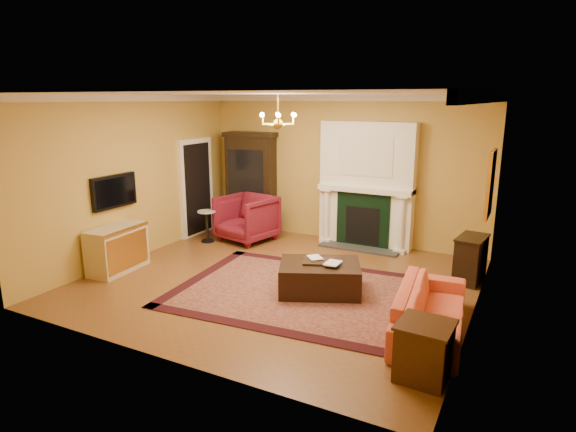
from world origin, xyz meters
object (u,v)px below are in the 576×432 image
Objects in this scene: leather_ottoman at (320,277)px; china_cabinet at (252,185)px; pedestal_table at (207,224)px; end_table at (424,352)px; commode at (117,249)px; coral_sofa at (431,303)px; wingback_armchair at (247,216)px; console_table at (470,260)px.

china_cabinet is at bearing 113.14° from leather_ottoman.
pedestal_table reaches higher than end_table.
end_table is at bearing -13.78° from commode.
coral_sofa is 3.37× the size of end_table.
commode is 3.59m from leather_ottoman.
coral_sofa reaches higher than end_table.
wingback_armchair is 1.75× the size of end_table.
commode is 5.96m from console_table.
pedestal_table is 3.47m from leather_ottoman.
commode reaches higher than end_table.
console_table is (0.22, 2.08, -0.03)m from coral_sofa.
wingback_armchair is 1.00× the size of commode.
end_table is at bearing -49.77° from china_cabinet.
leather_ottoman is (2.82, -2.60, -0.82)m from china_cabinet.
pedestal_table is 5.32m from coral_sofa.
pedestal_table is 2.15m from commode.
end_table is at bearing -25.80° from wingback_armchair.
wingback_armchair reaches higher than end_table.
commode is at bearing 86.02° from coral_sofa.
pedestal_table is 0.33× the size of coral_sofa.
pedestal_table reaches higher than leather_ottoman.
pedestal_table is at bearing 132.19° from leather_ottoman.
console_table is at bearing 1.66° from pedestal_table.
commode is 0.87× the size of leather_ottoman.
pedestal_table is 0.63× the size of commode.
coral_sofa is (4.96, -1.93, 0.01)m from pedestal_table.
coral_sofa is 1.87m from leather_ottoman.
console_table reaches higher than pedestal_table.
wingback_armchair reaches higher than leather_ottoman.
commode is 1.75× the size of end_table.
china_cabinet is 3.47m from commode.
end_table is (4.75, -4.26, -0.76)m from china_cabinet.
commode is 5.53m from end_table.
commode is (-0.70, -3.33, -0.66)m from china_cabinet.
coral_sofa reaches higher than leather_ottoman.
commode is at bearing -149.71° from console_table.
pedestal_table is at bearing -170.51° from console_table.
console_table is (5.51, 2.28, -0.03)m from commode.
china_cabinet is at bearing 74.05° from commode.
china_cabinet is 4.98m from console_table.
pedestal_table is at bearing 76.98° from commode.
wingback_armchair is at bearing 54.62° from coral_sofa.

